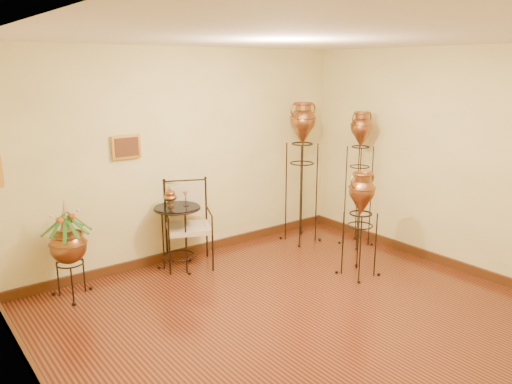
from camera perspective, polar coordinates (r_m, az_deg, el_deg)
ground at (r=5.26m, az=6.65°, el=-14.94°), size 5.00×5.00×0.00m
room_shell at (r=4.67m, az=7.14°, el=3.99°), size 5.02×5.02×2.81m
amphora_tall at (r=7.27m, az=11.68°, el=1.58°), size 0.47×0.47×1.97m
amphora_mid at (r=7.33m, az=5.24°, el=2.31°), size 0.61×0.61×2.09m
amphora_short at (r=6.27m, az=11.82°, el=-3.62°), size 0.46×0.46×1.34m
planter_urn at (r=5.94m, az=-20.70°, el=-5.37°), size 0.70×0.70×1.18m
armchair at (r=6.52m, az=-7.72°, el=-3.75°), size 0.81×0.78×1.12m
side_table at (r=6.49m, az=-8.88°, el=-5.03°), size 0.73×0.73×1.05m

